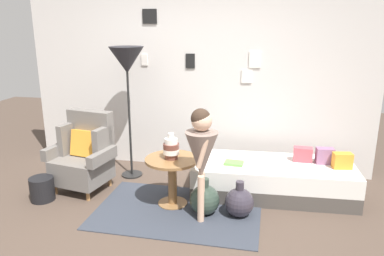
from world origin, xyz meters
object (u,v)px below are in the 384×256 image
at_px(vase_striped, 171,148).
at_px(person_child, 201,150).
at_px(magazine_basket, 42,189).
at_px(demijohn_far, 239,202).
at_px(floor_lamp, 127,64).
at_px(demijohn_near, 205,200).
at_px(side_table, 172,171).
at_px(armchair, 84,155).
at_px(daybed, 272,179).
at_px(book_on_daybed, 234,163).

relative_size(vase_striped, person_child, 0.24).
bearing_deg(magazine_basket, demijohn_far, 2.40).
distance_m(floor_lamp, demijohn_near, 1.97).
bearing_deg(side_table, armchair, 169.78).
distance_m(daybed, side_table, 1.24).
height_order(daybed, book_on_daybed, book_on_daybed).
bearing_deg(magazine_basket, vase_striped, 7.60).
bearing_deg(vase_striped, person_child, -34.23).
bearing_deg(demijohn_far, side_table, 171.53).
height_order(armchair, person_child, person_child).
bearing_deg(demijohn_near, person_child, -96.60).
xyz_separation_m(floor_lamp, demijohn_near, (1.16, -0.85, -1.35)).
height_order(armchair, magazine_basket, armchair).
height_order(daybed, magazine_basket, daybed).
height_order(side_table, demijohn_near, side_table).
xyz_separation_m(demijohn_far, magazine_basket, (-2.30, -0.10, -0.02)).
bearing_deg(book_on_daybed, daybed, 15.74).
relative_size(side_table, book_on_daybed, 2.77).
relative_size(vase_striped, magazine_basket, 1.05).
height_order(daybed, demijohn_far, demijohn_far).
bearing_deg(person_child, armchair, 162.76).
xyz_separation_m(vase_striped, demijohn_far, (0.78, -0.11, -0.52)).
relative_size(floor_lamp, person_child, 1.43).
height_order(floor_lamp, demijohn_near, floor_lamp).
relative_size(side_table, floor_lamp, 0.35).
distance_m(book_on_daybed, demijohn_near, 0.63).
xyz_separation_m(book_on_daybed, demijohn_near, (-0.26, -0.52, -0.25)).
distance_m(book_on_daybed, demijohn_far, 0.57).
relative_size(book_on_daybed, magazine_basket, 0.79).
bearing_deg(armchair, vase_striped, -10.65).
height_order(daybed, floor_lamp, floor_lamp).
bearing_deg(magazine_basket, person_child, -1.84).
height_order(armchair, daybed, armchair).
bearing_deg(demijohn_near, side_table, 160.29).
relative_size(daybed, vase_striped, 6.59).
bearing_deg(magazine_basket, side_table, 7.87).
bearing_deg(book_on_daybed, demijohn_far, -76.84).
bearing_deg(demijohn_far, daybed, 61.03).
xyz_separation_m(vase_striped, book_on_daybed, (0.66, 0.39, -0.27)).
height_order(armchair, demijohn_far, armchair).
relative_size(armchair, side_table, 1.59).
bearing_deg(demijohn_far, magazine_basket, -177.60).
bearing_deg(demijohn_near, magazine_basket, -177.96).
xyz_separation_m(armchair, floor_lamp, (0.42, 0.49, 1.07)).
bearing_deg(side_table, demijohn_far, -8.47).
distance_m(daybed, demijohn_far, 0.71).
bearing_deg(vase_striped, book_on_daybed, 30.28).
relative_size(daybed, magazine_basket, 6.93).
xyz_separation_m(demijohn_near, magazine_basket, (-1.93, -0.07, -0.03)).
distance_m(armchair, demijohn_near, 1.64).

